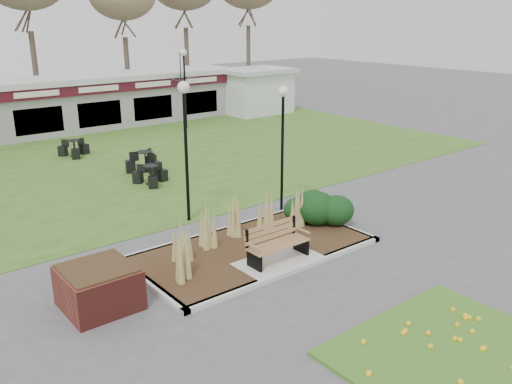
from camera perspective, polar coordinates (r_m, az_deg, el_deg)
ground at (r=13.84m, az=2.78°, el=-7.85°), size 100.00×100.00×0.00m
lawn at (r=23.63m, az=-16.79°, el=2.54°), size 34.00×16.00×0.02m
flower_bed at (r=11.24m, az=19.01°, el=-15.19°), size 4.20×3.00×0.16m
planting_bed at (r=15.39m, az=3.06°, el=-3.60°), size 6.75×3.40×1.27m
park_bench at (r=13.77m, az=2.13°, el=-5.30°), size 1.70×0.66×0.93m
brick_planter at (r=12.34m, az=-16.22°, el=-9.57°), size 1.50×1.50×0.95m
food_pavilion at (r=30.75m, az=-22.78°, el=8.19°), size 24.60×3.40×2.90m
service_hut at (r=35.22m, az=-0.02°, el=10.64°), size 4.40×3.40×2.83m
lamp_post_near_right at (r=16.97m, az=2.83°, el=7.45°), size 0.33×0.33×4.00m
lamp_post_mid_left at (r=16.04m, az=-7.49°, el=7.39°), size 0.35×0.35×4.27m
lamp_post_far_right at (r=30.24m, az=-7.56°, el=12.48°), size 0.36×0.36×4.32m
bistro_set_b at (r=20.64m, az=-10.99°, el=1.49°), size 1.27×1.33×0.72m
bistro_set_c at (r=25.62m, az=-18.59°, el=4.13°), size 1.34×1.33×0.73m
bistro_set_d at (r=22.36m, az=-11.55°, el=2.84°), size 1.52×1.45×0.82m
patio_umbrella at (r=32.06m, az=-7.86°, el=10.43°), size 2.92×2.95×2.89m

